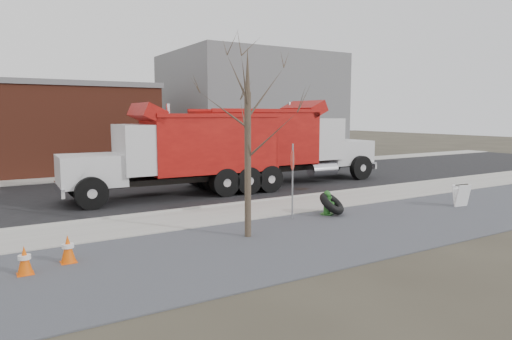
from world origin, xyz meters
TOP-DOWN VIEW (x-y plane):
  - ground at (0.00, 0.00)m, footprint 120.00×120.00m
  - gravel_verge at (0.00, -3.50)m, footprint 60.00×5.00m
  - sidewalk at (0.00, 0.25)m, footprint 60.00×2.50m
  - curb at (0.00, 1.55)m, footprint 60.00×0.15m
  - road at (0.00, 6.30)m, footprint 60.00×9.40m
  - far_sidewalk at (0.00, 12.00)m, footprint 60.00×2.00m
  - building_grey at (9.00, 18.00)m, footprint 12.00×10.00m
  - bare_tree at (-3.20, -2.60)m, footprint 3.20×3.20m
  - fire_hydrant at (0.51, -1.58)m, footprint 0.48×0.47m
  - truck_tire at (0.59, -1.72)m, footprint 1.29×1.27m
  - stop_sign at (-0.91, -1.53)m, footprint 0.51×0.48m
  - sandwich_board at (5.62, -3.09)m, footprint 0.65×0.46m
  - traffic_cone_near at (-7.85, -2.40)m, footprint 0.35×0.35m
  - traffic_cone_far at (-8.77, -2.75)m, footprint 0.34×0.34m
  - dump_truck_red_a at (3.20, 5.35)m, footprint 10.15×2.97m
  - dump_truck_red_b at (-2.20, 4.48)m, footprint 9.07×2.89m

SIDE VIEW (x-z plane):
  - ground at x=0.00m, z-range 0.00..0.00m
  - road at x=0.00m, z-range 0.00..0.02m
  - gravel_verge at x=0.00m, z-range 0.00..0.03m
  - sidewalk at x=0.00m, z-range 0.00..0.06m
  - far_sidewalk at x=0.00m, z-range 0.00..0.06m
  - curb at x=0.00m, z-range 0.00..0.11m
  - traffic_cone_far at x=-8.77m, z-range 0.00..0.65m
  - traffic_cone_near at x=-7.85m, z-range 0.00..0.68m
  - fire_hydrant at x=0.51m, z-range -0.04..0.82m
  - truck_tire at x=0.59m, z-range 0.02..0.83m
  - sandwich_board at x=5.62m, z-range 0.03..0.86m
  - stop_sign at x=-0.91m, z-range 0.47..2.94m
  - dump_truck_red_b at x=-2.20m, z-range 0.03..3.82m
  - dump_truck_red_a at x=3.20m, z-range 0.03..4.06m
  - bare_tree at x=-3.20m, z-range 0.70..5.90m
  - building_grey at x=9.00m, z-range 0.00..8.00m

